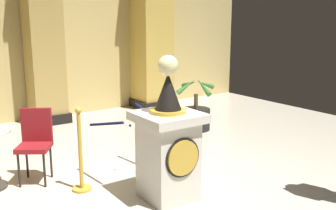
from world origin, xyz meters
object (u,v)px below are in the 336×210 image
object	(u,v)px
stanchion_near	(172,140)
potted_palm_right	(196,115)
cafe_chair_red	(35,139)
pedestal_clock	(168,145)
stanchion_far	(81,162)

from	to	relation	value
stanchion_near	potted_palm_right	world-z (taller)	potted_palm_right
potted_palm_right	cafe_chair_red	bearing A→B (deg)	-166.91
pedestal_clock	stanchion_near	distance (m)	1.27
stanchion_far	cafe_chair_red	bearing A→B (deg)	119.38
pedestal_clock	potted_palm_right	world-z (taller)	pedestal_clock
pedestal_clock	cafe_chair_red	distance (m)	1.82
pedestal_clock	stanchion_far	world-z (taller)	pedestal_clock
stanchion_near	stanchion_far	xyz separation A→B (m)	(-1.51, -0.18, 0.03)
pedestal_clock	potted_palm_right	bearing A→B (deg)	45.52
potted_palm_right	stanchion_near	bearing A→B (deg)	-139.27
pedestal_clock	stanchion_far	bearing A→B (deg)	134.09
pedestal_clock	potted_palm_right	xyz separation A→B (m)	(2.15, 2.19, -0.37)
stanchion_near	potted_palm_right	size ratio (longest dim) A/B	0.95
potted_palm_right	cafe_chair_red	xyz separation A→B (m)	(-3.27, -0.76, 0.28)
pedestal_clock	stanchion_far	distance (m)	1.14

